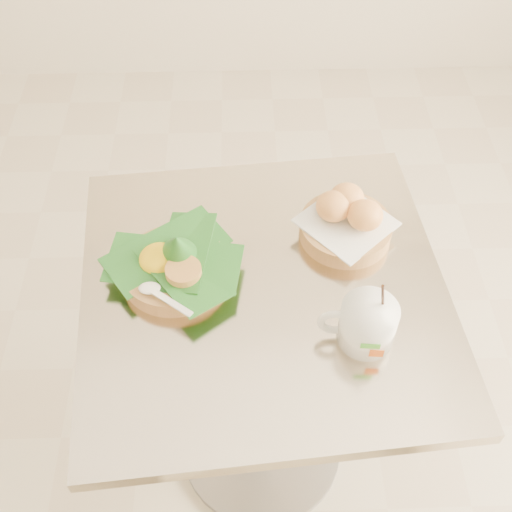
{
  "coord_description": "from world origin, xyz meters",
  "views": [
    {
      "loc": [
        0.08,
        -0.8,
        1.73
      ],
      "look_at": [
        0.11,
        -0.03,
        0.82
      ],
      "focal_mm": 45.0,
      "sensor_mm": 36.0,
      "label": 1
    }
  ],
  "objects_px": {
    "rice_basket": "(174,264)",
    "coffee_mug": "(366,323)",
    "cafe_table": "(263,347)",
    "bread_basket": "(347,220)"
  },
  "relations": [
    {
      "from": "cafe_table",
      "to": "rice_basket",
      "type": "relative_size",
      "value": 2.92
    },
    {
      "from": "rice_basket",
      "to": "bread_basket",
      "type": "height_order",
      "value": "rice_basket"
    },
    {
      "from": "rice_basket",
      "to": "bread_basket",
      "type": "relative_size",
      "value": 1.16
    },
    {
      "from": "bread_basket",
      "to": "coffee_mug",
      "type": "distance_m",
      "value": 0.26
    },
    {
      "from": "cafe_table",
      "to": "coffee_mug",
      "type": "distance_m",
      "value": 0.34
    },
    {
      "from": "cafe_table",
      "to": "rice_basket",
      "type": "height_order",
      "value": "rice_basket"
    },
    {
      "from": "rice_basket",
      "to": "coffee_mug",
      "type": "height_order",
      "value": "coffee_mug"
    },
    {
      "from": "rice_basket",
      "to": "bread_basket",
      "type": "distance_m",
      "value": 0.36
    },
    {
      "from": "cafe_table",
      "to": "coffee_mug",
      "type": "xyz_separation_m",
      "value": [
        0.17,
        -0.12,
        0.27
      ]
    },
    {
      "from": "cafe_table",
      "to": "bread_basket",
      "type": "height_order",
      "value": "bread_basket"
    }
  ]
}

